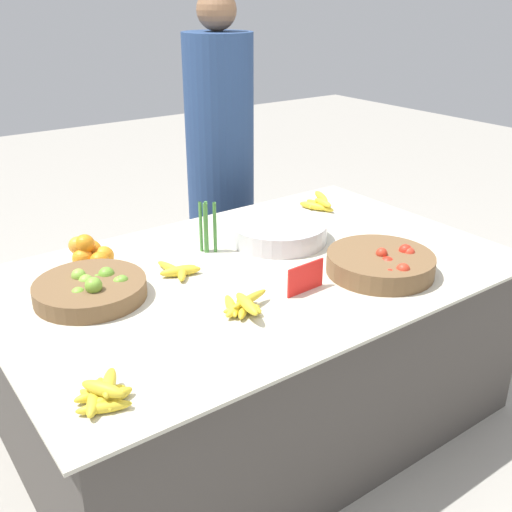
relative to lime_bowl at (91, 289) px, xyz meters
name	(u,v)px	position (x,y,z in m)	size (l,w,h in m)	color
ground_plane	(256,416)	(0.58, -0.13, -0.71)	(12.00, 12.00, 0.00)	#A39E93
market_table	(256,346)	(0.58, -0.13, -0.37)	(1.86, 1.18, 0.67)	#4C4742
lime_bowl	(91,289)	(0.00, 0.00, 0.00)	(0.37, 0.37, 0.10)	brown
tomato_basket	(381,264)	(0.92, -0.43, 0.00)	(0.39, 0.39, 0.10)	brown
orange_pile	(90,253)	(0.10, 0.25, 0.02)	(0.15, 0.18, 0.12)	orange
metal_bowl	(278,231)	(0.81, 0.03, 0.01)	(0.40, 0.40, 0.08)	silver
price_sign	(305,278)	(0.61, -0.38, 0.02)	(0.16, 0.01, 0.10)	red
veg_bundle	(207,227)	(0.52, 0.10, 0.07)	(0.06, 0.05, 0.20)	#428438
banana_bunch_front_right	(318,203)	(1.21, 0.24, -0.01)	(0.15, 0.20, 0.06)	yellow
banana_bunch_middle_left	(102,395)	(-0.19, -0.55, -0.01)	(0.16, 0.16, 0.06)	yellow
banana_bunch_front_left	(243,306)	(0.35, -0.38, -0.01)	(0.19, 0.21, 0.06)	yellow
banana_bunch_back_center	(178,271)	(0.32, -0.01, -0.02)	(0.15, 0.20, 0.04)	yellow
vendor_person	(220,168)	(1.07, 0.88, 0.04)	(0.36, 0.36, 1.62)	navy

